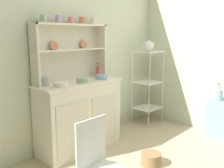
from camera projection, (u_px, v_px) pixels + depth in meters
The scene contains 18 objects.
wall_back at pixel (76, 52), 3.41m from camera, with size 3.84×0.05×2.50m, color beige.
hutch_cabinet at pixel (79, 115), 3.26m from camera, with size 1.14×0.45×0.90m.
hutch_shelf_unit at pixel (69, 48), 3.21m from camera, with size 1.06×0.18×0.72m.
bakers_rack at pixel (148, 80), 4.19m from camera, with size 0.42×0.36×1.21m.
wire_chair at pixel (98, 162), 1.96m from camera, with size 0.36×0.36×0.85m.
floor_basket at pixel (151, 159), 2.92m from camera, with size 0.23×0.23×0.14m, color #93754C.
cup_sage_0 at pixel (44, 19), 2.84m from camera, with size 0.09×0.07×0.09m.
cup_lilac_1 at pixel (59, 19), 2.98m from camera, with size 0.08×0.07×0.09m.
cup_rose_2 at pixel (71, 20), 3.11m from camera, with size 0.09×0.07×0.08m.
cup_terracotta_3 at pixel (82, 20), 3.24m from camera, with size 0.09×0.08×0.09m.
cup_cream_4 at pixel (94, 21), 3.39m from camera, with size 0.09×0.07×0.09m.
bowl_mixing_large at pixel (60, 84), 2.89m from camera, with size 0.16×0.16×0.05m, color silver.
bowl_floral_medium at pixel (82, 80), 3.12m from camera, with size 0.15×0.15×0.06m, color #9EB78E.
bowl_cream_small at pixel (102, 77), 3.36m from camera, with size 0.16×0.16×0.06m, color #8EB2D1.
jam_bottle at pixel (98, 71), 3.52m from camera, with size 0.05×0.05×0.20m.
utensil_jar at pixel (46, 81), 2.92m from camera, with size 0.08×0.08×0.25m.
porcelain_teapot at pixel (149, 46), 4.08m from camera, with size 0.26×0.17×0.19m.
flower_vase at pixel (219, 94), 3.61m from camera, with size 0.10×0.10×0.27m.
Camera 1 is at (-2.16, -1.08, 1.49)m, focal length 40.58 mm.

